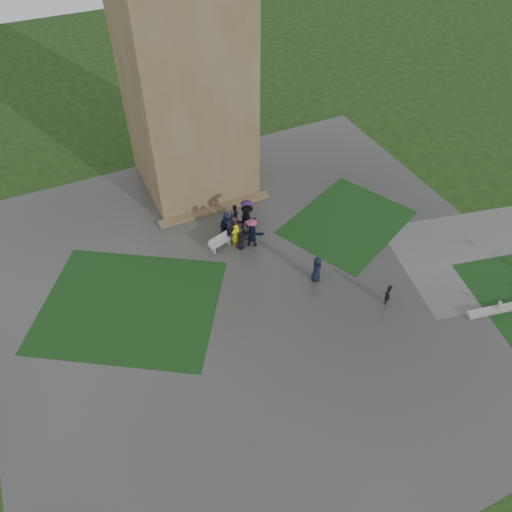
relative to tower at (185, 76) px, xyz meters
name	(u,v)px	position (x,y,z in m)	size (l,w,h in m)	color
ground	(277,305)	(0.00, -15.00, -9.00)	(120.00, 120.00, 0.00)	black
plaza	(264,284)	(0.00, -13.00, -8.99)	(34.00, 34.00, 0.02)	#353432
lawn_inset_left	(130,305)	(-8.50, -11.00, -8.97)	(11.00, 9.00, 0.01)	black
lawn_inset_right	(348,222)	(8.50, -10.00, -8.97)	(9.00, 7.00, 0.01)	black
tower	(185,76)	(0.00, 0.00, 0.00)	(8.00, 8.00, 18.00)	brown
tower_plinth	(215,209)	(0.00, -4.40, -8.87)	(9.00, 0.80, 0.22)	brown
bench	(219,242)	(-1.27, -8.43, -8.47)	(1.78, 1.04, 0.99)	#A1A19D
visitor_cluster	(241,225)	(0.59, -8.01, -7.90)	(3.24, 3.65, 2.44)	black
pedestrian_mid	(317,269)	(3.37, -14.04, -8.02)	(0.94, 0.64, 1.92)	black
pedestrian_near	(388,294)	(6.38, -17.75, -8.20)	(0.57, 0.37, 1.56)	black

